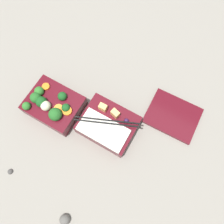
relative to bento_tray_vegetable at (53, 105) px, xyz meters
The scene contains 6 objects.
ground_plane 0.12m from the bento_tray_vegetable, 14.02° to the left, with size 3.00×3.00×0.00m, color gray.
bento_tray_vegetable is the anchor object (origin of this frame).
bento_tray_rice 0.20m from the bento_tray_vegetable, ahead, with size 0.20×0.14×0.08m.
bento_lid 0.41m from the bento_tray_vegetable, 25.70° to the left, with size 0.17×0.14×0.01m, color #510F19.
pebble_0 0.25m from the bento_tray_vegetable, 90.28° to the right, with size 0.02×0.02×0.02m, color #474442.
pebble_1 0.36m from the bento_tray_vegetable, 50.55° to the right, with size 0.03×0.03×0.03m, color #595651.
Camera 1 is at (0.20, -0.16, 0.73)m, focal length 35.00 mm.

